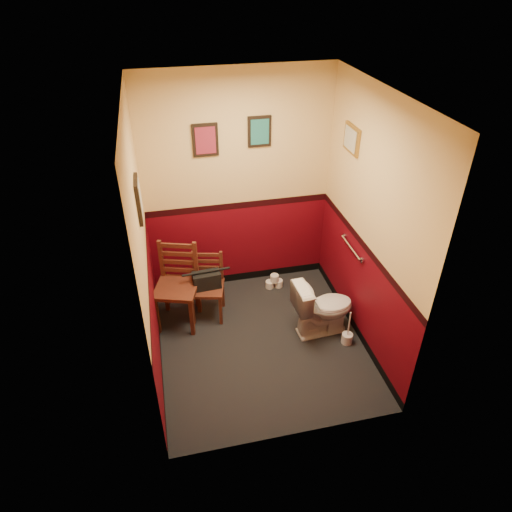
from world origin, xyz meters
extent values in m
cube|color=black|center=(0.00, 0.00, 0.00)|extent=(2.20, 2.40, 0.00)
cube|color=silver|center=(0.00, 0.00, 2.70)|extent=(2.20, 2.40, 0.00)
cube|color=#57050F|center=(0.00, 1.20, 1.35)|extent=(2.20, 0.00, 2.70)
cube|color=#57050F|center=(0.00, -1.20, 1.35)|extent=(2.20, 0.00, 2.70)
cube|color=#57050F|center=(-1.10, 0.00, 1.35)|extent=(0.00, 2.40, 2.70)
cube|color=#57050F|center=(1.10, 0.00, 1.35)|extent=(0.00, 2.40, 2.70)
cylinder|color=silver|center=(1.07, 0.25, 0.95)|extent=(0.03, 0.50, 0.03)
cylinder|color=silver|center=(1.09, 0.00, 0.95)|extent=(0.02, 0.06, 0.06)
cylinder|color=silver|center=(1.09, 0.50, 0.95)|extent=(0.02, 0.06, 0.06)
cube|color=black|center=(-0.35, 1.18, 1.95)|extent=(0.28, 0.03, 0.36)
cube|color=maroon|center=(-0.35, 1.17, 1.95)|extent=(0.22, 0.01, 0.30)
cube|color=black|center=(0.25, 1.18, 2.00)|extent=(0.26, 0.03, 0.34)
cube|color=#216A66|center=(0.25, 1.17, 2.00)|extent=(0.20, 0.01, 0.28)
cube|color=black|center=(-1.08, 0.10, 1.85)|extent=(0.03, 0.30, 0.38)
cube|color=#AFA58A|center=(-1.07, 0.10, 1.85)|extent=(0.01, 0.24, 0.31)
cube|color=olive|center=(1.08, 0.60, 2.05)|extent=(0.03, 0.34, 0.28)
cube|color=#AFA58A|center=(1.07, 0.60, 2.05)|extent=(0.01, 0.28, 0.22)
imported|color=white|center=(0.72, 0.04, 0.34)|extent=(0.71, 0.43, 0.67)
cylinder|color=silver|center=(0.93, -0.21, 0.06)|extent=(0.12, 0.12, 0.12)
cylinder|color=silver|center=(0.93, -0.21, 0.26)|extent=(0.02, 0.02, 0.35)
cube|color=#5B281B|center=(-0.85, 0.55, 0.49)|extent=(0.58, 0.58, 0.04)
cube|color=#5B281B|center=(-1.10, 0.42, 0.25)|extent=(0.06, 0.06, 0.49)
cube|color=#5B281B|center=(-0.98, 0.80, 0.25)|extent=(0.06, 0.06, 0.49)
cube|color=#5B281B|center=(-0.72, 0.30, 0.25)|extent=(0.06, 0.06, 0.49)
cube|color=#5B281B|center=(-0.60, 0.68, 0.25)|extent=(0.06, 0.06, 0.49)
cube|color=#5B281B|center=(-0.98, 0.80, 0.74)|extent=(0.05, 0.05, 0.49)
cube|color=#5B281B|center=(-0.60, 0.68, 0.74)|extent=(0.05, 0.05, 0.49)
cube|color=#5B281B|center=(-0.79, 0.74, 0.60)|extent=(0.36, 0.14, 0.05)
cube|color=#5B281B|center=(-0.79, 0.74, 0.71)|extent=(0.36, 0.14, 0.05)
cube|color=#5B281B|center=(-0.79, 0.74, 0.82)|extent=(0.36, 0.14, 0.05)
cube|color=#5B281B|center=(-0.79, 0.74, 0.93)|extent=(0.36, 0.14, 0.05)
cube|color=#5B281B|center=(-0.50, 0.60, 0.40)|extent=(0.45, 0.45, 0.04)
cube|color=#5B281B|center=(-0.69, 0.48, 0.20)|extent=(0.04, 0.04, 0.40)
cube|color=#5B281B|center=(-0.62, 0.79, 0.20)|extent=(0.04, 0.04, 0.40)
cube|color=#5B281B|center=(-0.38, 0.41, 0.20)|extent=(0.04, 0.04, 0.40)
cube|color=#5B281B|center=(-0.31, 0.72, 0.20)|extent=(0.04, 0.04, 0.40)
cube|color=#5B281B|center=(-0.62, 0.80, 0.60)|extent=(0.04, 0.04, 0.40)
cube|color=#5B281B|center=(-0.31, 0.72, 0.60)|extent=(0.04, 0.04, 0.40)
cube|color=#5B281B|center=(-0.46, 0.76, 0.49)|extent=(0.30, 0.09, 0.04)
cube|color=#5B281B|center=(-0.46, 0.76, 0.58)|extent=(0.30, 0.09, 0.04)
cube|color=#5B281B|center=(-0.46, 0.76, 0.66)|extent=(0.30, 0.09, 0.04)
cube|color=#5B281B|center=(-0.46, 0.76, 0.75)|extent=(0.30, 0.09, 0.04)
cube|color=black|center=(-0.50, 0.60, 0.51)|extent=(0.32, 0.18, 0.20)
cylinder|color=black|center=(-0.50, 0.60, 0.63)|extent=(0.28, 0.05, 0.03)
cylinder|color=silver|center=(0.34, 0.95, 0.05)|extent=(0.11, 0.11, 0.10)
cylinder|color=silver|center=(0.46, 0.95, 0.05)|extent=(0.11, 0.11, 0.10)
cylinder|color=silver|center=(0.40, 0.94, 0.15)|extent=(0.11, 0.11, 0.10)
camera|label=1|loc=(-0.87, -3.60, 3.64)|focal=32.00mm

